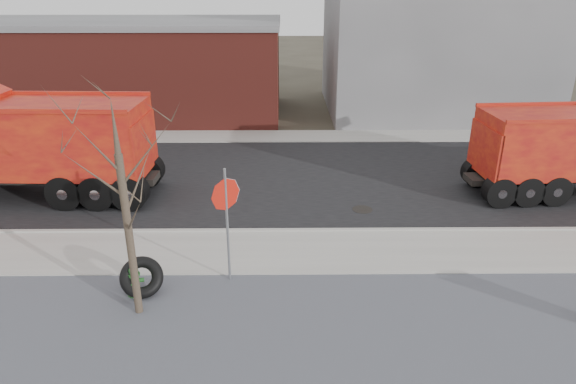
{
  "coord_description": "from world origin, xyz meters",
  "views": [
    {
      "loc": [
        0.27,
        -12.86,
        7.43
      ],
      "look_at": [
        0.41,
        1.5,
        1.4
      ],
      "focal_mm": 32.0,
      "sensor_mm": 36.0,
      "label": 1
    }
  ],
  "objects_px": {
    "fire_hydrant": "(135,282)",
    "stop_sign": "(226,207)",
    "truck_tire": "(142,277)",
    "dump_truck_red_b": "(30,143)"
  },
  "relations": [
    {
      "from": "fire_hydrant",
      "to": "stop_sign",
      "type": "bearing_deg",
      "value": 7.56
    },
    {
      "from": "dump_truck_red_b",
      "to": "stop_sign",
      "type": "bearing_deg",
      "value": 144.58
    },
    {
      "from": "stop_sign",
      "to": "dump_truck_red_b",
      "type": "distance_m",
      "value": 9.45
    },
    {
      "from": "fire_hydrant",
      "to": "dump_truck_red_b",
      "type": "bearing_deg",
      "value": 120.36
    },
    {
      "from": "truck_tire",
      "to": "dump_truck_red_b",
      "type": "distance_m",
      "value": 8.46
    },
    {
      "from": "stop_sign",
      "to": "dump_truck_red_b",
      "type": "bearing_deg",
      "value": 122.91
    },
    {
      "from": "fire_hydrant",
      "to": "dump_truck_red_b",
      "type": "relative_size",
      "value": 0.09
    },
    {
      "from": "truck_tire",
      "to": "stop_sign",
      "type": "height_order",
      "value": "stop_sign"
    },
    {
      "from": "fire_hydrant",
      "to": "stop_sign",
      "type": "relative_size",
      "value": 0.26
    },
    {
      "from": "fire_hydrant",
      "to": "truck_tire",
      "type": "distance_m",
      "value": 0.2
    }
  ]
}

